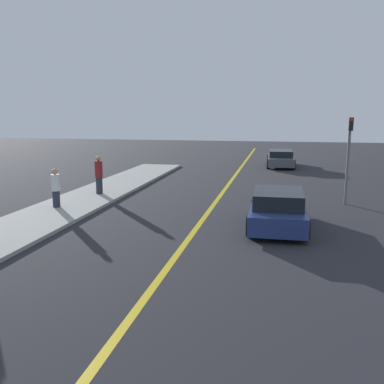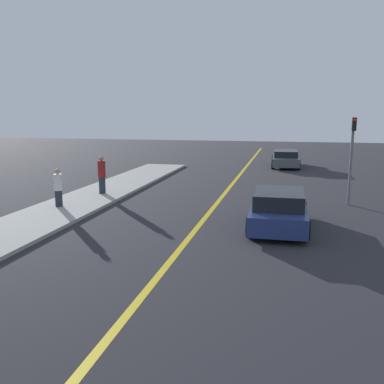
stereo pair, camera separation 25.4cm
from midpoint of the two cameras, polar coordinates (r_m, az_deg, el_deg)
road_center_line at (r=18.57m, az=2.56°, el=-1.63°), size 0.20×60.00×0.01m
sidewalk_left at (r=17.91m, az=-17.73°, el=-2.39°), size 2.86×30.50×0.12m
car_near_right_lane at (r=14.93m, az=10.91°, el=-2.32°), size 1.99×4.19×1.32m
car_ahead_center at (r=32.11m, az=11.51°, el=4.42°), size 2.07×4.84×1.22m
pedestrian_far_standing at (r=18.20m, az=-18.10°, el=0.49°), size 0.34×0.34×1.56m
pedestrian_by_sign at (r=20.65m, az=-12.66°, el=2.24°), size 0.36×0.36×1.79m
traffic_light at (r=19.31m, az=19.81°, el=5.14°), size 0.18×0.40×3.72m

